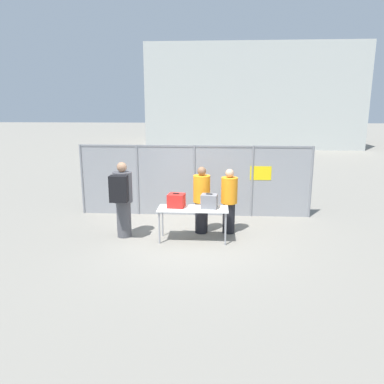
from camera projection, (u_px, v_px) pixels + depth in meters
name	position (u px, v px, depth m)	size (l,w,h in m)	color
ground_plane	(189.00, 240.00, 9.01)	(120.00, 120.00, 0.00)	gray
fence_section	(195.00, 179.00, 10.82)	(6.71, 0.07, 2.06)	gray
inspection_table	(193.00, 211.00, 8.84)	(1.66, 0.65, 0.80)	silver
suitcase_red	(176.00, 201.00, 8.88)	(0.42, 0.39, 0.34)	red
suitcase_grey	(209.00, 201.00, 8.81)	(0.41, 0.34, 0.35)	slate
traveler_hooded	(122.00, 197.00, 8.98)	(0.46, 0.71, 1.85)	#4C4C51
security_worker_near	(202.00, 199.00, 9.35)	(0.42, 0.42, 1.70)	black
security_worker_far	(229.00, 200.00, 9.35)	(0.41, 0.41, 1.64)	black
utility_trailer	(241.00, 188.00, 12.82)	(3.58, 2.26, 0.69)	silver
distant_hangar	(250.00, 98.00, 30.78)	(15.69, 9.60, 7.45)	#B2B7B2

